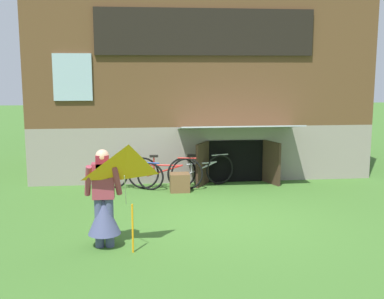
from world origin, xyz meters
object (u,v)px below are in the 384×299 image
person (104,207)px  bicycle_silver (201,171)px  kite (129,172)px  bicycle_blue (132,175)px  wooden_crate (180,182)px  bicycle_red (165,173)px

person → bicycle_silver: bearing=73.9°
kite → bicycle_silver: 4.75m
person → bicycle_blue: (0.40, 3.77, -0.32)m
kite → bicycle_blue: size_ratio=1.13×
kite → wooden_crate: kite is taller
bicycle_blue → wooden_crate: bearing=1.3°
bicycle_blue → bicycle_red: bearing=10.9°
bicycle_red → wooden_crate: bearing=-25.1°
person → kite: (0.42, -0.50, 0.65)m
bicycle_red → wooden_crate: 0.45m
person → wooden_crate: 3.75m
kite → bicycle_red: kite is taller
bicycle_silver → person: bearing=-135.6°
kite → wooden_crate: 4.20m
bicycle_red → bicycle_blue: bicycle_red is taller
person → kite: 0.92m
person → wooden_crate: person is taller
kite → bicycle_red: bearing=79.9°
person → bicycle_blue: bearing=95.7°
bicycle_silver → bicycle_red: 0.91m
person → bicycle_red: (1.16, 3.66, -0.27)m
person → bicycle_red: size_ratio=0.89×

